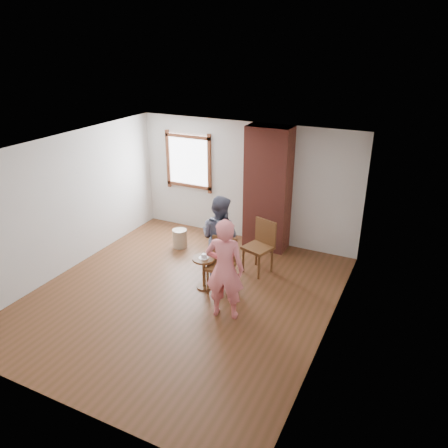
{
  "coord_description": "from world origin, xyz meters",
  "views": [
    {
      "loc": [
        3.51,
        -5.55,
        4.19
      ],
      "look_at": [
        0.42,
        0.8,
        1.15
      ],
      "focal_mm": 35.0,
      "sensor_mm": 36.0,
      "label": 1
    }
  ],
  "objects_px": {
    "dining_chair_left": "(222,261)",
    "person_pink": "(225,269)",
    "side_table": "(204,268)",
    "dining_chair_right": "(261,243)",
    "stoneware_crock": "(180,238)",
    "man": "(220,237)"
  },
  "relations": [
    {
      "from": "dining_chair_left",
      "to": "person_pink",
      "type": "bearing_deg",
      "value": -68.44
    },
    {
      "from": "dining_chair_left",
      "to": "dining_chair_right",
      "type": "bearing_deg",
      "value": 60.97
    },
    {
      "from": "stoneware_crock",
      "to": "dining_chair_right",
      "type": "xyz_separation_m",
      "value": [
        1.93,
        -0.2,
        0.38
      ]
    },
    {
      "from": "side_table",
      "to": "dining_chair_right",
      "type": "bearing_deg",
      "value": 56.89
    },
    {
      "from": "stoneware_crock",
      "to": "side_table",
      "type": "bearing_deg",
      "value": -44.47
    },
    {
      "from": "stoneware_crock",
      "to": "dining_chair_left",
      "type": "height_order",
      "value": "dining_chair_left"
    },
    {
      "from": "stoneware_crock",
      "to": "person_pink",
      "type": "height_order",
      "value": "person_pink"
    },
    {
      "from": "stoneware_crock",
      "to": "dining_chair_right",
      "type": "height_order",
      "value": "dining_chair_right"
    },
    {
      "from": "man",
      "to": "person_pink",
      "type": "height_order",
      "value": "person_pink"
    },
    {
      "from": "stoneware_crock",
      "to": "person_pink",
      "type": "bearing_deg",
      "value": -43.12
    },
    {
      "from": "dining_chair_right",
      "to": "side_table",
      "type": "bearing_deg",
      "value": -104.98
    },
    {
      "from": "stoneware_crock",
      "to": "person_pink",
      "type": "distance_m",
      "value": 2.77
    },
    {
      "from": "man",
      "to": "person_pink",
      "type": "xyz_separation_m",
      "value": [
        0.65,
        -1.13,
        0.05
      ]
    },
    {
      "from": "dining_chair_right",
      "to": "person_pink",
      "type": "xyz_separation_m",
      "value": [
        0.03,
        -1.64,
        0.27
      ]
    },
    {
      "from": "dining_chair_right",
      "to": "person_pink",
      "type": "distance_m",
      "value": 1.66
    },
    {
      "from": "person_pink",
      "to": "dining_chair_right",
      "type": "bearing_deg",
      "value": -101.39
    },
    {
      "from": "stoneware_crock",
      "to": "dining_chair_left",
      "type": "distance_m",
      "value": 1.95
    },
    {
      "from": "dining_chair_right",
      "to": "man",
      "type": "height_order",
      "value": "man"
    },
    {
      "from": "man",
      "to": "person_pink",
      "type": "distance_m",
      "value": 1.3
    },
    {
      "from": "person_pink",
      "to": "stoneware_crock",
      "type": "bearing_deg",
      "value": -55.5
    },
    {
      "from": "dining_chair_left",
      "to": "stoneware_crock",
      "type": "bearing_deg",
      "value": 137.56
    },
    {
      "from": "stoneware_crock",
      "to": "dining_chair_left",
      "type": "bearing_deg",
      "value": -35.36
    }
  ]
}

